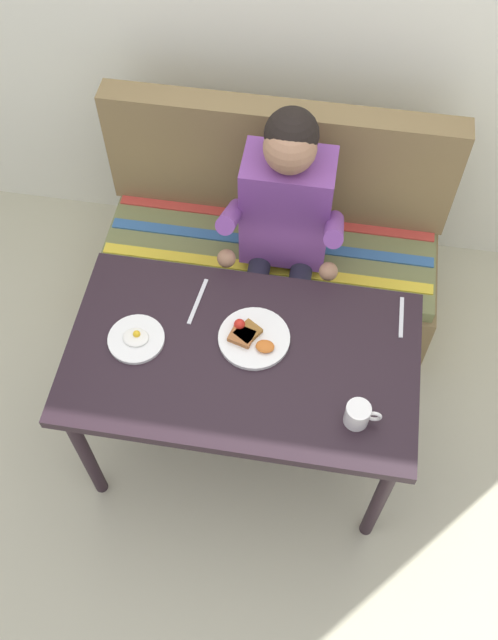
{
  "coord_description": "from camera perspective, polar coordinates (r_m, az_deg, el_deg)",
  "views": [
    {
      "loc": [
        0.22,
        -1.18,
        2.78
      ],
      "look_at": [
        0.0,
        0.15,
        0.72
      ],
      "focal_mm": 39.4,
      "sensor_mm": 36.0,
      "label": 1
    }
  ],
  "objects": [
    {
      "name": "knife",
      "position": [
        2.5,
        -4.18,
        1.53
      ],
      "size": [
        0.04,
        0.2,
        0.0
      ],
      "primitive_type": "cube",
      "rotation": [
        0.0,
        0.0,
        -0.12
      ],
      "color": "silver",
      "rests_on": "table"
    },
    {
      "name": "plate_breakfast",
      "position": [
        2.4,
        0.28,
        -1.42
      ],
      "size": [
        0.25,
        0.25,
        0.05
      ],
      "color": "white",
      "rests_on": "table"
    },
    {
      "name": "coffee_mug",
      "position": [
        2.25,
        8.86,
        -7.58
      ],
      "size": [
        0.12,
        0.08,
        0.09
      ],
      "color": "white",
      "rests_on": "table"
    },
    {
      "name": "couch",
      "position": [
        3.14,
        1.8,
        5.38
      ],
      "size": [
        1.44,
        0.56,
        1.0
      ],
      "color": "olive",
      "rests_on": "ground"
    },
    {
      "name": "plate_eggs",
      "position": [
        2.43,
        -9.14,
        -1.46
      ],
      "size": [
        0.2,
        0.2,
        0.04
      ],
      "color": "white",
      "rests_on": "table"
    },
    {
      "name": "table",
      "position": [
        2.45,
        -0.56,
        -3.82
      ],
      "size": [
        1.2,
        0.7,
        0.73
      ],
      "color": "black",
      "rests_on": "ground"
    },
    {
      "name": "fork",
      "position": [
        2.51,
        12.27,
        0.23
      ],
      "size": [
        0.02,
        0.17,
        0.0
      ],
      "primitive_type": "cube",
      "rotation": [
        0.0,
        0.0,
        0.01
      ],
      "color": "silver",
      "rests_on": "table"
    },
    {
      "name": "ground_plane",
      "position": [
        3.03,
        -0.46,
        -9.83
      ],
      "size": [
        8.0,
        8.0,
        0.0
      ],
      "primitive_type": "plane",
      "color": "#B9B596"
    },
    {
      "name": "person",
      "position": [
        2.71,
        2.86,
        7.77
      ],
      "size": [
        0.45,
        0.61,
        1.21
      ],
      "color": "#743D89",
      "rests_on": "ground"
    }
  ]
}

